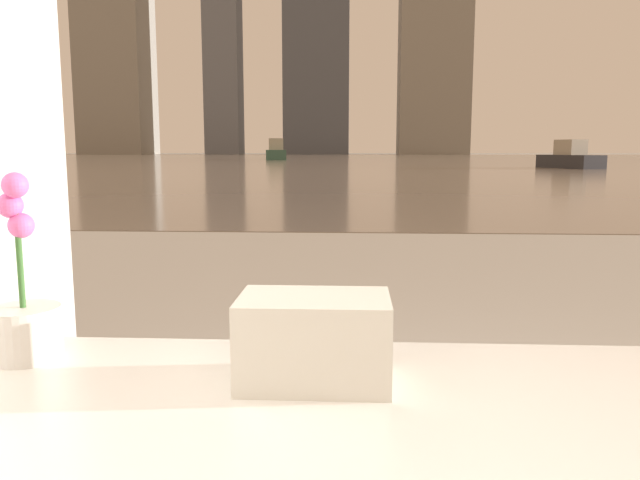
% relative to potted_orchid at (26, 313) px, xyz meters
% --- Properties ---
extents(potted_orchid, '(0.14, 0.14, 0.38)m').
position_rel_potted_orchid_xyz_m(potted_orchid, '(0.00, 0.00, 0.00)').
color(potted_orchid, silver).
rests_on(potted_orchid, bathtub).
extents(towel_stack, '(0.27, 0.18, 0.16)m').
position_rel_potted_orchid_xyz_m(towel_stack, '(0.60, -0.10, -0.01)').
color(towel_stack, silver).
rests_on(towel_stack, bathtub).
extents(harbor_water, '(180.00, 110.00, 0.01)m').
position_rel_potted_orchid_xyz_m(harbor_water, '(0.66, 61.19, -0.66)').
color(harbor_water, gray).
rests_on(harbor_water, ground_plane).
extents(harbor_boat_0, '(2.51, 4.14, 1.47)m').
position_rel_potted_orchid_xyz_m(harbor_boat_0, '(11.85, 31.95, -0.14)').
color(harbor_boat_0, '#2D2D33').
rests_on(harbor_boat_0, harbor_water).
extents(harbor_boat_3, '(2.41, 5.36, 1.94)m').
position_rel_potted_orchid_xyz_m(harbor_boat_3, '(-6.41, 56.03, 0.03)').
color(harbor_boat_3, '#335647').
rests_on(harbor_boat_3, harbor_water).
extents(harbor_boat_4, '(1.52, 3.47, 1.26)m').
position_rel_potted_orchid_xyz_m(harbor_boat_4, '(-28.62, 54.29, -0.21)').
color(harbor_boat_4, '#335647').
rests_on(harbor_boat_4, harbor_water).
extents(skyline_tower_0, '(12.18, 11.30, 38.58)m').
position_rel_potted_orchid_xyz_m(skyline_tower_0, '(-44.09, 117.19, 18.62)').
color(skyline_tower_0, gray).
rests_on(skyline_tower_0, ground_plane).
extents(skyline_tower_1, '(6.38, 6.48, 53.74)m').
position_rel_potted_orchid_xyz_m(skyline_tower_1, '(-23.70, 117.19, 26.21)').
color(skyline_tower_1, slate).
rests_on(skyline_tower_1, ground_plane).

